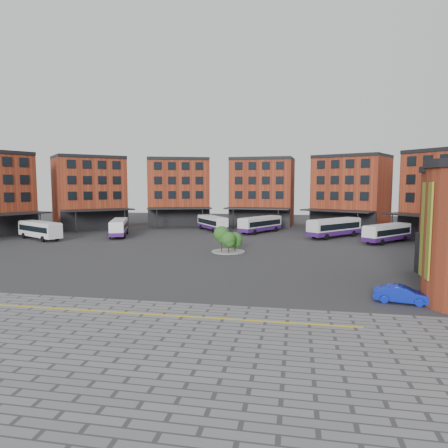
% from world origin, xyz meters
% --- Properties ---
extents(ground, '(160.00, 160.00, 0.00)m').
position_xyz_m(ground, '(0.00, 0.00, 0.00)').
color(ground, '#28282B').
rests_on(ground, ground).
extents(paving_zone, '(50.00, 22.00, 0.02)m').
position_xyz_m(paving_zone, '(2.00, -22.00, 0.01)').
color(paving_zone, slate).
rests_on(paving_zone, ground).
extents(yellow_line, '(26.00, 0.15, 0.02)m').
position_xyz_m(yellow_line, '(2.00, -14.00, 0.03)').
color(yellow_line, gold).
rests_on(yellow_line, paving_zone).
extents(main_building, '(94.14, 42.48, 14.60)m').
position_xyz_m(main_building, '(-4.77, 38.25, 7.23)').
color(main_building, maroon).
rests_on(main_building, ground).
extents(tree_island, '(4.40, 4.40, 3.47)m').
position_xyz_m(tree_island, '(2.09, 11.68, 1.73)').
color(tree_island, gray).
rests_on(tree_island, ground).
extents(bus_a, '(10.06, 7.00, 2.89)m').
position_xyz_m(bus_a, '(-30.02, 18.41, 1.71)').
color(bus_a, white).
rests_on(bus_a, ground).
extents(bus_b, '(5.67, 10.33, 2.86)m').
position_xyz_m(bus_b, '(-19.18, 24.47, 1.55)').
color(bus_b, white).
rests_on(bus_b, ground).
extents(bus_c, '(7.57, 9.48, 2.80)m').
position_xyz_m(bus_c, '(-5.20, 35.44, 1.52)').
color(bus_c, white).
rests_on(bus_c, ground).
extents(bus_d, '(7.38, 10.23, 2.94)m').
position_xyz_m(bus_d, '(4.21, 33.74, 1.59)').
color(bus_d, silver).
rests_on(bus_d, ground).
extents(bus_e, '(9.48, 10.04, 3.16)m').
position_xyz_m(bus_e, '(16.99, 29.32, 1.71)').
color(bus_e, silver).
rests_on(bus_e, ground).
extents(bus_f, '(8.38, 8.93, 2.81)m').
position_xyz_m(bus_f, '(24.38, 24.74, 1.52)').
color(bus_f, white).
rests_on(bus_f, ground).
extents(blue_car, '(4.21, 2.15, 1.32)m').
position_xyz_m(blue_car, '(18.64, -8.04, 0.66)').
color(blue_car, '#0D21B5').
rests_on(blue_car, ground).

